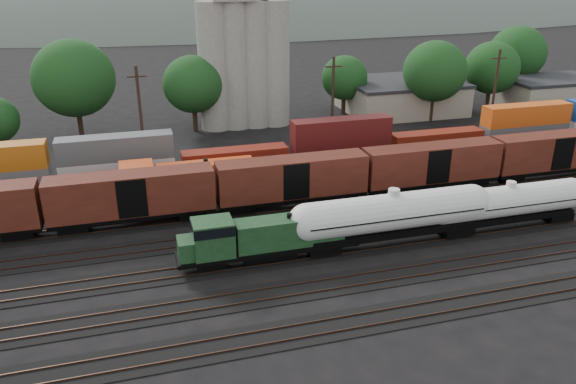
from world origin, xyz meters
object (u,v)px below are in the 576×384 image
object	(u,v)px
green_locomotive	(258,237)
tank_car_a	(392,214)
grain_silo	(243,50)
orange_locomotive	(179,179)

from	to	relation	value
green_locomotive	tank_car_a	size ratio (longest dim) A/B	0.80
green_locomotive	grain_silo	bearing A→B (deg)	79.69
tank_car_a	orange_locomotive	xyz separation A→B (m)	(-16.66, 15.00, -0.52)
tank_car_a	orange_locomotive	distance (m)	22.42
orange_locomotive	grain_silo	world-z (taller)	grain_silo
tank_car_a	orange_locomotive	size ratio (longest dim) A/B	1.13
tank_car_a	grain_silo	world-z (taller)	grain_silo
orange_locomotive	tank_car_a	bearing A→B (deg)	-42.00
tank_car_a	grain_silo	xyz separation A→B (m)	(-4.36, 41.00, 8.37)
orange_locomotive	grain_silo	distance (m)	30.10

